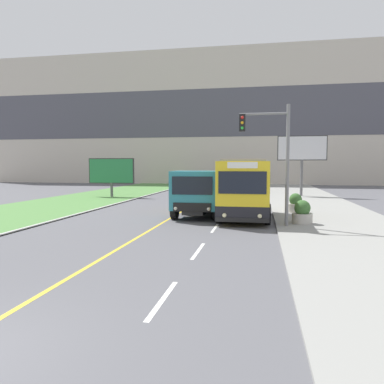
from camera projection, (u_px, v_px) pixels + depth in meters
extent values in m
cube|color=silver|center=(163.00, 299.00, 8.00)|extent=(0.12, 2.40, 0.01)
cube|color=silver|center=(198.00, 251.00, 12.51)|extent=(0.12, 2.40, 0.01)
cube|color=silver|center=(215.00, 228.00, 17.02)|extent=(0.12, 2.40, 0.01)
cube|color=silver|center=(225.00, 215.00, 21.53)|extent=(0.12, 2.40, 0.01)
cube|color=silver|center=(231.00, 206.00, 26.05)|extent=(0.12, 2.40, 0.01)
cube|color=silver|center=(235.00, 200.00, 30.56)|extent=(0.12, 2.40, 0.01)
cube|color=silver|center=(239.00, 196.00, 35.07)|extent=(0.12, 2.40, 0.01)
cube|color=silver|center=(241.00, 192.00, 39.58)|extent=(0.12, 2.40, 0.01)
cube|color=silver|center=(243.00, 189.00, 44.09)|extent=(0.12, 2.40, 0.01)
cube|color=beige|center=(231.00, 119.00, 58.59)|extent=(80.00, 8.00, 20.10)
cube|color=#4C4C56|center=(228.00, 112.00, 54.61)|extent=(80.00, 0.04, 7.03)
cube|color=yellow|center=(245.00, 188.00, 19.70)|extent=(2.46, 5.74, 2.77)
cube|color=black|center=(245.00, 207.00, 19.78)|extent=(2.48, 5.76, 0.70)
cube|color=black|center=(245.00, 180.00, 19.67)|extent=(2.48, 5.28, 0.97)
cube|color=gray|center=(245.00, 161.00, 19.60)|extent=(2.09, 5.16, 0.08)
cube|color=black|center=(242.00, 183.00, 16.84)|extent=(2.16, 0.04, 1.02)
cube|color=black|center=(242.00, 220.00, 16.95)|extent=(2.41, 0.06, 0.20)
sphere|color=#F4EAB2|center=(224.00, 215.00, 17.07)|extent=(0.20, 0.20, 0.20)
sphere|color=#F4EAB2|center=(260.00, 216.00, 16.78)|extent=(0.20, 0.20, 0.20)
cube|color=white|center=(242.00, 165.00, 16.78)|extent=(1.35, 0.04, 0.28)
cylinder|color=black|center=(219.00, 213.00, 18.42)|extent=(0.28, 1.00, 1.00)
cylinder|color=black|center=(268.00, 214.00, 18.00)|extent=(0.28, 1.00, 1.00)
cylinder|color=black|center=(226.00, 206.00, 21.80)|extent=(0.28, 1.00, 1.00)
cylinder|color=black|center=(267.00, 206.00, 21.38)|extent=(0.28, 1.00, 1.00)
cube|color=black|center=(202.00, 207.00, 21.71)|extent=(1.08, 6.23, 0.20)
cube|color=teal|center=(196.00, 190.00, 19.70)|extent=(2.40, 2.28, 2.01)
cube|color=black|center=(192.00, 186.00, 18.54)|extent=(2.04, 0.04, 0.90)
cube|color=black|center=(192.00, 207.00, 18.60)|extent=(1.92, 0.06, 0.44)
sphere|color=silver|center=(176.00, 208.00, 18.75)|extent=(0.18, 0.18, 0.18)
sphere|color=silver|center=(209.00, 209.00, 18.45)|extent=(0.18, 0.18, 0.18)
cube|color=#B7931E|center=(205.00, 202.00, 22.94)|extent=(2.28, 3.70, 0.12)
cube|color=#B7931E|center=(188.00, 192.00, 23.09)|extent=(0.12, 3.70, 1.36)
cube|color=#B7931E|center=(223.00, 192.00, 22.70)|extent=(0.12, 3.70, 1.36)
cube|color=#B7931E|center=(200.00, 194.00, 21.14)|extent=(2.28, 0.12, 1.36)
cube|color=#B7931E|center=(209.00, 190.00, 24.66)|extent=(2.28, 0.12, 1.36)
cube|color=#B7931E|center=(200.00, 180.00, 21.08)|extent=(2.28, 0.12, 0.24)
cylinder|color=black|center=(175.00, 210.00, 19.75)|extent=(0.30, 1.04, 1.04)
cylinder|color=black|center=(216.00, 210.00, 19.35)|extent=(0.30, 1.04, 1.04)
cylinder|color=black|center=(188.00, 203.00, 23.33)|extent=(0.30, 1.04, 1.04)
cylinder|color=black|center=(223.00, 203.00, 22.93)|extent=(0.30, 1.04, 1.04)
cylinder|color=slate|center=(287.00, 166.00, 17.02)|extent=(0.16, 0.16, 5.61)
cylinder|color=slate|center=(264.00, 114.00, 17.05)|extent=(2.20, 0.10, 0.10)
cube|color=black|center=(242.00, 123.00, 17.25)|extent=(0.28, 0.24, 0.80)
sphere|color=red|center=(242.00, 117.00, 17.11)|extent=(0.14, 0.14, 0.14)
sphere|color=orange|center=(242.00, 123.00, 17.12)|extent=(0.14, 0.14, 0.14)
sphere|color=green|center=(242.00, 128.00, 17.14)|extent=(0.14, 0.14, 0.14)
cylinder|color=#59595B|center=(301.00, 178.00, 33.84)|extent=(0.24, 0.24, 3.36)
cube|color=#333333|center=(302.00, 148.00, 33.64)|extent=(4.34, 0.20, 2.22)
cube|color=silver|center=(302.00, 148.00, 33.53)|extent=(4.18, 0.02, 2.06)
cylinder|color=#59595B|center=(112.00, 190.00, 33.45)|extent=(0.24, 0.24, 1.29)
cube|color=#333333|center=(111.00, 171.00, 33.33)|extent=(4.21, 0.20, 2.26)
cube|color=#287547|center=(111.00, 171.00, 33.22)|extent=(4.05, 0.02, 2.10)
cylinder|color=#B7B2A8|center=(302.00, 218.00, 17.87)|extent=(0.95, 0.95, 0.48)
sphere|color=#3D6B33|center=(302.00, 208.00, 17.83)|extent=(0.76, 0.76, 0.76)
cylinder|color=#B7B2A8|center=(295.00, 208.00, 22.21)|extent=(0.93, 0.93, 0.49)
sphere|color=#3D6B33|center=(296.00, 200.00, 22.17)|extent=(0.75, 0.75, 0.75)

